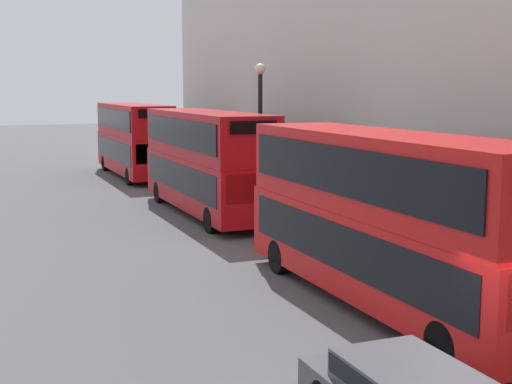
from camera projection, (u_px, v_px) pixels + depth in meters
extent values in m
cube|color=red|center=(385.00, 253.00, 17.84)|extent=(2.55, 11.16, 2.06)
cube|color=red|center=(387.00, 173.00, 17.54)|extent=(2.50, 10.94, 1.97)
cube|color=black|center=(385.00, 243.00, 17.80)|extent=(2.59, 10.27, 1.16)
cube|color=black|center=(387.00, 169.00, 17.53)|extent=(2.59, 10.27, 1.18)
cylinder|color=black|center=(445.00, 346.00, 13.90)|extent=(0.30, 1.00, 1.00)
cylinder|color=black|center=(279.00, 257.00, 21.19)|extent=(0.30, 1.00, 1.00)
cylinder|color=black|center=(345.00, 250.00, 22.03)|extent=(0.30, 1.00, 1.00)
cube|color=#A80F14|center=(207.00, 182.00, 30.87)|extent=(2.55, 10.99, 2.16)
cube|color=#A80F14|center=(206.00, 134.00, 30.57)|extent=(2.50, 10.77, 1.95)
cube|color=black|center=(207.00, 176.00, 30.83)|extent=(2.59, 10.11, 1.21)
cube|color=black|center=(206.00, 132.00, 30.55)|extent=(2.59, 10.11, 1.17)
cube|color=black|center=(254.00, 188.00, 25.80)|extent=(2.17, 0.06, 1.08)
cube|color=black|center=(254.00, 127.00, 25.48)|extent=(1.78, 0.06, 0.47)
cylinder|color=black|center=(211.00, 220.00, 27.02)|extent=(0.30, 1.00, 1.00)
cylinder|color=black|center=(265.00, 216.00, 27.86)|extent=(0.30, 1.00, 1.00)
cylinder|color=black|center=(159.00, 192.00, 34.15)|extent=(0.30, 1.00, 1.00)
cylinder|color=black|center=(204.00, 190.00, 34.99)|extent=(0.30, 1.00, 1.00)
cube|color=#A80F14|center=(134.00, 153.00, 43.98)|extent=(2.55, 10.80, 2.19)
cube|color=#A80F14|center=(133.00, 120.00, 43.67)|extent=(2.50, 10.58, 1.92)
cube|color=black|center=(134.00, 149.00, 43.94)|extent=(2.59, 9.93, 1.22)
cube|color=black|center=(133.00, 118.00, 43.66)|extent=(2.59, 9.93, 1.15)
cube|color=black|center=(155.00, 154.00, 38.99)|extent=(2.17, 0.06, 1.09)
cube|color=black|center=(155.00, 113.00, 38.67)|extent=(1.78, 0.06, 0.46)
cylinder|color=black|center=(130.00, 176.00, 40.21)|extent=(0.30, 1.00, 1.00)
cylinder|color=black|center=(168.00, 175.00, 41.05)|extent=(0.30, 1.00, 1.00)
cylinder|color=black|center=(105.00, 163.00, 47.17)|extent=(0.30, 1.00, 1.00)
cylinder|color=black|center=(138.00, 162.00, 48.01)|extent=(0.30, 1.00, 1.00)
cube|color=#47474C|center=(413.00, 382.00, 10.95)|extent=(1.64, 2.47, 0.48)
cube|color=black|center=(413.00, 381.00, 10.95)|extent=(1.68, 2.35, 0.31)
cylinder|color=black|center=(407.00, 383.00, 12.57)|extent=(0.22, 0.64, 0.64)
cylinder|color=black|center=(260.00, 148.00, 29.33)|extent=(0.18, 0.18, 6.01)
sphere|color=beige|center=(260.00, 69.00, 28.86)|extent=(0.44, 0.44, 0.44)
cylinder|color=#334C6B|center=(257.00, 189.00, 33.06)|extent=(0.36, 0.36, 1.59)
sphere|color=tan|center=(257.00, 170.00, 32.93)|extent=(0.22, 0.22, 0.22)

